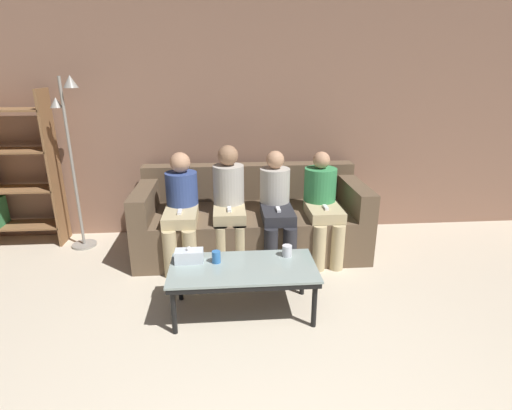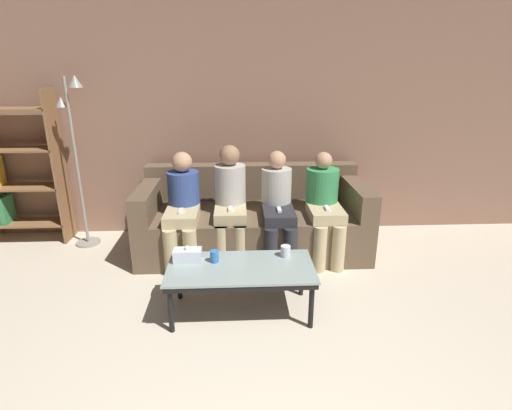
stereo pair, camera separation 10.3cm
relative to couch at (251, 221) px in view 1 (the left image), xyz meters
The scene contains 11 objects.
wall_back 1.14m from the couch, 90.00° to the left, with size 12.00×0.06×2.60m.
couch is the anchor object (origin of this frame).
coffee_table 1.21m from the couch, 96.96° to the right, with size 1.14×0.56×0.41m.
cup_near_left 1.08m from the couch, 78.17° to the right, with size 0.08×0.08×0.09m.
cup_near_right 1.18m from the couch, 107.51° to the right, with size 0.07×0.07×0.10m.
tissue_box 1.24m from the couch, 117.46° to the right, with size 0.22×0.12×0.13m.
standing_lamp 1.99m from the couch, behind, with size 0.31×0.26×1.80m.
seated_person_left_end 0.79m from the couch, 161.37° to the right, with size 0.32×0.69×1.08m.
seated_person_mid_left 0.44m from the couch, 138.07° to the right, with size 0.31×0.62×1.15m.
seated_person_mid_right 0.43m from the couch, 46.52° to the right, with size 0.31×0.69×1.09m.
seated_person_right_end 0.78m from the couch, 18.02° to the right, with size 0.33×0.67×1.07m.
Camera 1 is at (-0.27, -1.04, 1.86)m, focal length 28.00 mm.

